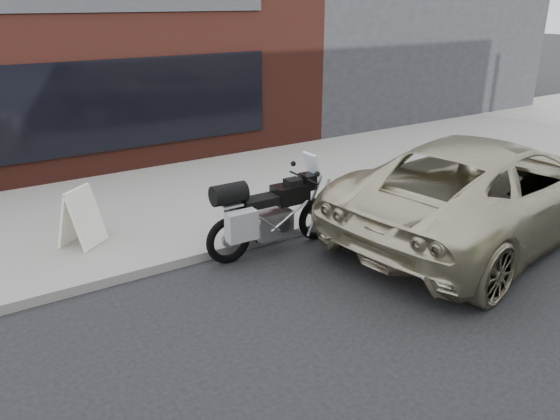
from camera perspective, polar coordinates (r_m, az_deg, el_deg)
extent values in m
plane|color=black|center=(6.64, 16.88, -16.01)|extent=(120.00, 120.00, 0.00)
cube|color=gray|center=(11.73, -9.51, 1.80)|extent=(44.00, 6.00, 0.15)
cube|color=#4E2119|center=(17.45, -25.91, 13.70)|extent=(14.00, 10.00, 4.50)
cube|color=black|center=(12.60, -22.15, 9.55)|extent=(10.00, 0.08, 2.00)
cube|color=#2B2A30|center=(12.41, -23.62, 19.50)|extent=(10.00, 0.08, 0.50)
cube|color=#2B2A30|center=(22.39, 7.25, 18.71)|extent=(10.00, 10.00, 6.00)
torus|color=black|center=(8.60, -5.39, -3.16)|extent=(0.77, 0.14, 0.77)
torus|color=black|center=(9.43, 3.95, -0.88)|extent=(0.77, 0.14, 0.77)
cube|color=#B7B7BC|center=(8.92, -0.82, -1.44)|extent=(0.63, 0.35, 0.44)
cube|color=black|center=(8.92, 1.06, 1.73)|extent=(0.58, 0.37, 0.30)
cube|color=black|center=(8.65, -2.13, 0.91)|extent=(0.63, 0.33, 0.14)
cube|color=black|center=(8.50, -4.46, -0.17)|extent=(0.35, 0.26, 0.16)
cube|color=black|center=(9.06, 2.89, 3.00)|extent=(0.21, 0.28, 0.25)
cube|color=silver|center=(9.02, 3.34, 4.81)|extent=(0.17, 0.35, 0.38)
cylinder|color=black|center=(8.99, 2.48, 3.40)|extent=(0.04, 0.80, 0.03)
cube|color=#B7B7BC|center=(8.39, -5.32, 0.67)|extent=(0.33, 0.35, 0.03)
cube|color=gray|center=(8.26, -4.03, -1.67)|extent=(0.48, 0.21, 0.46)
cylinder|color=black|center=(8.33, -5.36, 1.70)|extent=(0.55, 0.33, 0.32)
cylinder|color=#B7B7BC|center=(8.89, -3.96, -2.14)|extent=(0.64, 0.10, 0.22)
imported|color=#B6AC8D|center=(10.08, 20.72, 2.22)|extent=(6.65, 3.89, 1.74)
cube|color=white|center=(9.32, -19.55, -0.73)|extent=(0.65, 0.60, 0.96)
cube|color=white|center=(9.47, -20.77, -0.54)|extent=(0.65, 0.60, 0.96)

